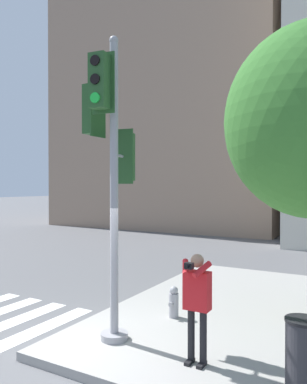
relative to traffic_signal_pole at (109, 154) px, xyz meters
name	(u,v)px	position (x,y,z in m)	size (l,w,h in m)	color
ground_plane	(61,356)	(-0.51, -0.71, -3.46)	(160.00, 160.00, 0.00)	#5B5B5E
traffic_signal_pole	(109,154)	(0.00, 0.00, 0.00)	(0.90, 1.30, 5.39)	#939399
person_photographer	(197,298)	(1.74, -0.13, -2.29)	(0.50, 0.53, 1.69)	black
fire_hydrant	(174,302)	(0.53, 1.52, -2.99)	(0.20, 0.26, 0.65)	#99999E
trash_bin	(303,356)	(3.29, -0.20, -2.82)	(0.48, 0.48, 0.99)	#2D2D33
building_left	(171,89)	(-8.51, 19.36, 6.63)	(16.54, 8.67, 20.16)	gray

